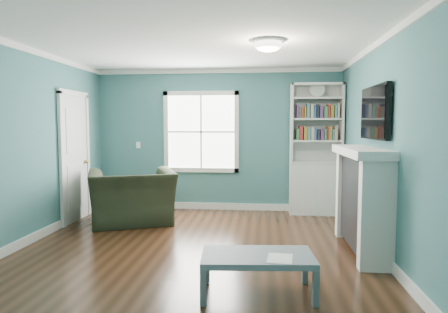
{
  "coord_description": "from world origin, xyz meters",
  "views": [
    {
      "loc": [
        0.85,
        -4.84,
        1.57
      ],
      "look_at": [
        0.33,
        0.4,
        1.16
      ],
      "focal_mm": 32.0,
      "sensor_mm": 36.0,
      "label": 1
    }
  ],
  "objects": [
    {
      "name": "floor",
      "position": [
        0.0,
        0.0,
        0.0
      ],
      "size": [
        5.0,
        5.0,
        0.0
      ],
      "primitive_type": "plane",
      "color": "black",
      "rests_on": "ground"
    },
    {
      "name": "room_walls",
      "position": [
        0.0,
        0.0,
        1.58
      ],
      "size": [
        5.0,
        5.0,
        5.0
      ],
      "color": "#3D726F",
      "rests_on": "ground"
    },
    {
      "name": "trim",
      "position": [
        0.0,
        0.0,
        1.24
      ],
      "size": [
        4.5,
        5.0,
        2.6
      ],
      "color": "white",
      "rests_on": "ground"
    },
    {
      "name": "window",
      "position": [
        -0.3,
        2.49,
        1.45
      ],
      "size": [
        1.4,
        0.06,
        1.5
      ],
      "color": "white",
      "rests_on": "room_walls"
    },
    {
      "name": "bookshelf",
      "position": [
        1.77,
        2.3,
        0.92
      ],
      "size": [
        0.9,
        0.35,
        2.31
      ],
      "color": "silver",
      "rests_on": "ground"
    },
    {
      "name": "fireplace",
      "position": [
        2.08,
        0.2,
        0.64
      ],
      "size": [
        0.44,
        1.58,
        1.3
      ],
      "color": "black",
      "rests_on": "ground"
    },
    {
      "name": "tv",
      "position": [
        2.2,
        0.2,
        1.72
      ],
      "size": [
        0.06,
        1.1,
        0.65
      ],
      "primitive_type": "cube",
      "color": "black",
      "rests_on": "fireplace"
    },
    {
      "name": "door",
      "position": [
        -2.22,
        1.4,
        1.07
      ],
      "size": [
        0.12,
        0.98,
        2.17
      ],
      "color": "silver",
      "rests_on": "ground"
    },
    {
      "name": "ceiling_fixture",
      "position": [
        0.9,
        0.1,
        2.55
      ],
      "size": [
        0.38,
        0.38,
        0.15
      ],
      "color": "white",
      "rests_on": "room_walls"
    },
    {
      "name": "light_switch",
      "position": [
        -1.5,
        2.48,
        1.2
      ],
      "size": [
        0.08,
        0.01,
        0.12
      ],
      "primitive_type": "cube",
      "color": "white",
      "rests_on": "room_walls"
    },
    {
      "name": "recliner",
      "position": [
        -1.24,
        1.32,
        0.57
      ],
      "size": [
        1.53,
        1.29,
        1.14
      ],
      "primitive_type": "imported",
      "rotation": [
        0.0,
        0.0,
        -2.75
      ],
      "color": "black",
      "rests_on": "ground"
    },
    {
      "name": "coffee_table",
      "position": [
        0.81,
        -1.2,
        0.33
      ],
      "size": [
        1.08,
        0.65,
        0.38
      ],
      "rotation": [
        0.0,
        0.0,
        0.08
      ],
      "color": "#4E585E",
      "rests_on": "ground"
    },
    {
      "name": "paper_sheet",
      "position": [
        1.01,
        -1.3,
        0.38
      ],
      "size": [
        0.25,
        0.3,
        0.0
      ],
      "primitive_type": "cube",
      "rotation": [
        0.0,
        0.0,
        -0.1
      ],
      "color": "white",
      "rests_on": "coffee_table"
    }
  ]
}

